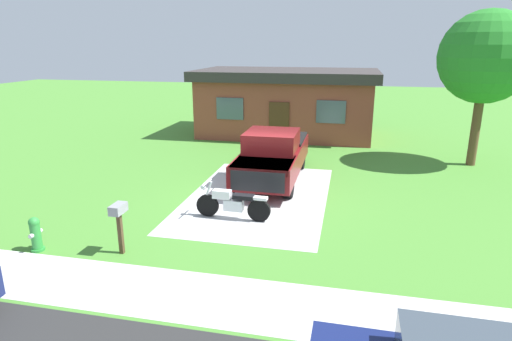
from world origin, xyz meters
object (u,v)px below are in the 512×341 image
(shade_tree, at_px, (486,58))
(neighbor_house, at_px, (287,102))
(fire_hydrant, at_px, (36,234))
(mailbox, at_px, (119,216))
(pickup_truck, at_px, (274,154))
(motorcycle, at_px, (232,203))

(shade_tree, bearing_deg, neighbor_house, 151.37)
(fire_hydrant, relative_size, mailbox, 0.69)
(pickup_truck, xyz_separation_m, shade_tree, (7.69, 3.71, 3.38))
(fire_hydrant, xyz_separation_m, shade_tree, (12.32, 10.61, 3.91))
(pickup_truck, relative_size, fire_hydrant, 6.47)
(motorcycle, bearing_deg, mailbox, -127.79)
(motorcycle, relative_size, pickup_truck, 0.39)
(pickup_truck, bearing_deg, mailbox, -111.03)
(fire_hydrant, distance_m, mailbox, 2.19)
(fire_hydrant, distance_m, neighbor_house, 15.77)
(motorcycle, bearing_deg, pickup_truck, 82.92)
(motorcycle, relative_size, neighbor_house, 0.23)
(pickup_truck, height_order, shade_tree, shade_tree)
(motorcycle, relative_size, fire_hydrant, 2.54)
(motorcycle, distance_m, pickup_truck, 4.02)
(mailbox, bearing_deg, pickup_truck, 68.97)
(motorcycle, xyz_separation_m, mailbox, (-2.04, -2.63, 0.51))
(shade_tree, height_order, neighbor_house, shade_tree)
(shade_tree, bearing_deg, motorcycle, -136.87)
(fire_hydrant, height_order, mailbox, mailbox)
(fire_hydrant, relative_size, shade_tree, 0.14)
(pickup_truck, height_order, mailbox, pickup_truck)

